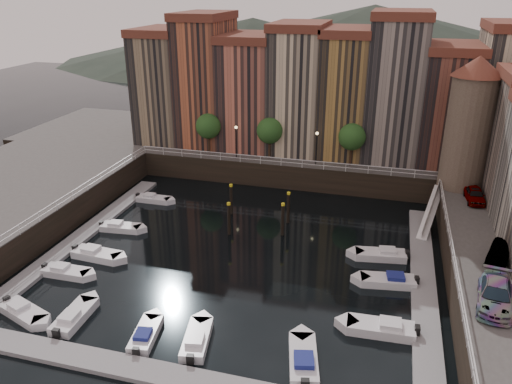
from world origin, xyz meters
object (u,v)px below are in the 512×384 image
(gangway, at_px, (431,210))
(boat_left_0, at_px, (23,312))
(car_c, at_px, (495,296))
(corner_tower, at_px, (470,122))
(boat_left_2, at_px, (96,254))
(car_a, at_px, (475,196))
(boat_left_1, at_px, (66,272))
(mooring_pilings, at_px, (258,212))
(car_b, at_px, (500,253))

(gangway, bearing_deg, boat_left_0, -141.59)
(gangway, height_order, car_c, car_c)
(corner_tower, relative_size, boat_left_2, 2.82)
(car_c, bearing_deg, corner_tower, 99.25)
(gangway, xyz_separation_m, car_a, (3.95, 0.55, 1.79))
(boat_left_0, distance_m, car_a, 42.18)
(boat_left_1, relative_size, car_a, 1.06)
(corner_tower, distance_m, gangway, 9.86)
(boat_left_0, relative_size, car_c, 0.85)
(mooring_pilings, xyz_separation_m, car_c, (20.22, -13.20, 2.14))
(corner_tower, bearing_deg, mooring_pilings, -155.54)
(corner_tower, xyz_separation_m, gangway, (-2.90, -4.50, -8.28))
(boat_left_0, distance_m, car_c, 34.05)
(corner_tower, height_order, car_c, corner_tower)
(boat_left_1, bearing_deg, gangway, 29.91)
(boat_left_0, distance_m, car_b, 37.13)
(mooring_pilings, distance_m, car_b, 22.66)
(boat_left_0, bearing_deg, mooring_pilings, 75.35)
(car_a, xyz_separation_m, car_b, (0.52, -11.71, -0.03))
(car_b, bearing_deg, mooring_pilings, -176.91)
(mooring_pilings, relative_size, boat_left_0, 1.46)
(corner_tower, distance_m, car_a, 7.67)
(gangway, bearing_deg, car_b, -68.18)
(mooring_pilings, relative_size, car_a, 1.66)
(gangway, height_order, car_b, car_b)
(boat_left_1, bearing_deg, car_b, 10.51)
(boat_left_2, relative_size, car_c, 0.90)
(mooring_pilings, distance_m, car_a, 21.80)
(car_a, bearing_deg, boat_left_2, -158.34)
(corner_tower, bearing_deg, car_a, -75.17)
(gangway, xyz_separation_m, boat_left_0, (-30.22, -23.96, -1.56))
(gangway, relative_size, boat_left_0, 1.78)
(boat_left_0, bearing_deg, gangway, 57.83)
(gangway, distance_m, car_b, 12.15)
(car_b, xyz_separation_m, car_c, (-1.38, -6.65, 0.12))
(boat_left_2, relative_size, car_a, 1.19)
(gangway, distance_m, boat_left_2, 33.22)
(car_a, distance_m, car_b, 11.72)
(mooring_pilings, xyz_separation_m, boat_left_0, (-13.09, -19.35, -1.30))
(boat_left_0, bearing_deg, corner_tower, 60.10)
(mooring_pilings, bearing_deg, car_a, 13.76)
(boat_left_0, distance_m, boat_left_1, 5.85)
(corner_tower, relative_size, car_b, 3.39)
(boat_left_2, bearing_deg, boat_left_0, -89.84)
(boat_left_1, height_order, car_c, car_c)
(car_a, relative_size, car_c, 0.75)
(car_b, bearing_deg, car_c, -81.81)
(corner_tower, relative_size, gangway, 1.66)
(boat_left_0, xyz_separation_m, boat_left_2, (0.53, 9.15, 0.02))
(gangway, xyz_separation_m, car_b, (4.47, -11.16, 1.75))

